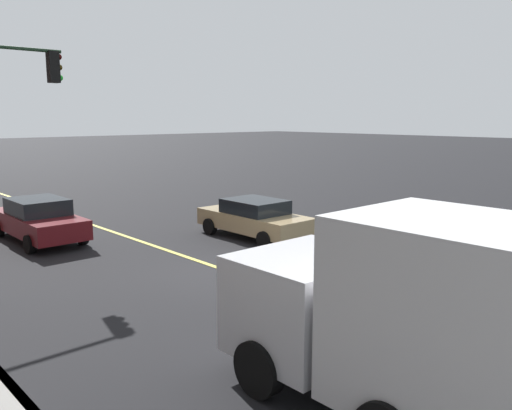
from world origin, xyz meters
TOP-DOWN VIEW (x-y plane):
  - ground at (0.00, 0.00)m, footprint 200.00×200.00m
  - lane_stripe_center at (0.00, 0.00)m, footprint 80.00×0.16m
  - car_maroon at (7.44, 2.54)m, footprint 4.68×1.95m
  - car_tan at (2.76, -3.32)m, footprint 4.44×1.95m
  - truck_white at (-8.07, 2.73)m, footprint 6.92×2.48m

SIDE VIEW (x-z plane):
  - ground at x=0.00m, z-range 0.00..0.00m
  - lane_stripe_center at x=0.00m, z-range 0.00..0.01m
  - car_tan at x=2.76m, z-range 0.03..1.41m
  - car_maroon at x=7.44m, z-range 0.01..1.50m
  - truck_white at x=-8.07m, z-range 0.09..3.10m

